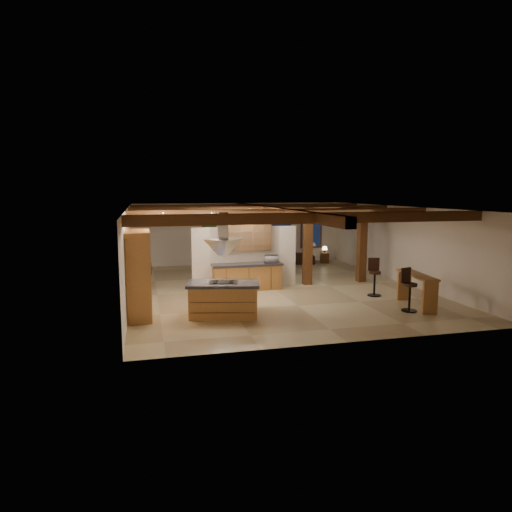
{
  "coord_description": "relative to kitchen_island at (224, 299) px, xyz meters",
  "views": [
    {
      "loc": [
        -4.5,
        -15.34,
        3.48
      ],
      "look_at": [
        -0.58,
        0.5,
        1.14
      ],
      "focal_mm": 32.0,
      "sensor_mm": 36.0,
      "label": 1
    }
  ],
  "objects": [
    {
      "name": "ground",
      "position": [
        2.4,
        3.13,
        -0.49
      ],
      "size": [
        12.0,
        12.0,
        0.0
      ],
      "primitive_type": "plane",
      "color": "#C4B383",
      "rests_on": "ground"
    },
    {
      "name": "room_walls",
      "position": [
        2.4,
        3.13,
        1.29
      ],
      "size": [
        12.0,
        12.0,
        12.0
      ],
      "color": "beige",
      "rests_on": "ground"
    },
    {
      "name": "ceiling_beams",
      "position": [
        2.4,
        3.13,
        2.27
      ],
      "size": [
        10.0,
        12.0,
        0.28
      ],
      "color": "#402510",
      "rests_on": "room_walls"
    },
    {
      "name": "timber_posts",
      "position": [
        4.9,
        3.63,
        1.27
      ],
      "size": [
        2.5,
        0.3,
        2.9
      ],
      "color": "#402510",
      "rests_on": "ground"
    },
    {
      "name": "partition_wall",
      "position": [
        1.4,
        3.63,
        0.61
      ],
      "size": [
        3.8,
        0.18,
        2.2
      ],
      "primitive_type": "cube",
      "color": "beige",
      "rests_on": "ground"
    },
    {
      "name": "pantry_cabinet",
      "position": [
        -2.26,
        0.53,
        0.71
      ],
      "size": [
        0.67,
        1.6,
        2.4
      ],
      "color": "#A67835",
      "rests_on": "ground"
    },
    {
      "name": "back_counter",
      "position": [
        1.4,
        3.24,
        -0.02
      ],
      "size": [
        2.5,
        0.66,
        0.94
      ],
      "color": "#A67835",
      "rests_on": "ground"
    },
    {
      "name": "upper_display_cabinet",
      "position": [
        1.4,
        3.44,
        1.36
      ],
      "size": [
        1.8,
        0.36,
        0.95
      ],
      "color": "#A67835",
      "rests_on": "partition_wall"
    },
    {
      "name": "range_hood",
      "position": [
        0.0,
        0.0,
        1.29
      ],
      "size": [
        1.1,
        1.1,
        1.4
      ],
      "color": "silver",
      "rests_on": "room_walls"
    },
    {
      "name": "back_windows",
      "position": [
        5.2,
        9.07,
        1.01
      ],
      "size": [
        2.7,
        0.07,
        1.7
      ],
      "color": "#402510",
      "rests_on": "room_walls"
    },
    {
      "name": "framed_art",
      "position": [
        0.9,
        9.07,
        1.21
      ],
      "size": [
        0.65,
        0.05,
        0.85
      ],
      "color": "#402510",
      "rests_on": "room_walls"
    },
    {
      "name": "recessed_cans",
      "position": [
        -0.13,
        1.2,
        2.38
      ],
      "size": [
        3.16,
        2.46,
        0.03
      ],
      "color": "silver",
      "rests_on": "room_walls"
    },
    {
      "name": "kitchen_island",
      "position": [
        0.0,
        0.0,
        0.0
      ],
      "size": [
        2.16,
        1.47,
        0.98
      ],
      "color": "#A67835",
      "rests_on": "ground"
    },
    {
      "name": "dining_table",
      "position": [
        2.63,
        6.42,
        -0.17
      ],
      "size": [
        1.99,
        1.38,
        0.64
      ],
      "primitive_type": "imported",
      "rotation": [
        0.0,
        0.0,
        -0.22
      ],
      "color": "#3D1D0F",
      "rests_on": "ground"
    },
    {
      "name": "sofa",
      "position": [
        4.9,
        8.4,
        -0.21
      ],
      "size": [
        2.03,
        1.15,
        0.56
      ],
      "primitive_type": "imported",
      "rotation": [
        0.0,
        0.0,
        2.92
      ],
      "color": "black",
      "rests_on": "ground"
    },
    {
      "name": "microwave",
      "position": [
        2.3,
        3.24,
        0.58
      ],
      "size": [
        0.53,
        0.41,
        0.26
      ],
      "primitive_type": "imported",
      "rotation": [
        0.0,
        0.0,
        2.95
      ],
      "color": "silver",
      "rests_on": "back_counter"
    },
    {
      "name": "bar_counter",
      "position": [
        5.83,
        -0.32,
        0.18
      ],
      "size": [
        0.72,
        1.95,
        1.0
      ],
      "color": "#A67835",
      "rests_on": "ground"
    },
    {
      "name": "side_table",
      "position": [
        6.41,
        8.26,
        -0.24
      ],
      "size": [
        0.5,
        0.5,
        0.5
      ],
      "primitive_type": "cube",
      "rotation": [
        0.0,
        0.0,
        -0.29
      ],
      "color": "#402510",
      "rests_on": "ground"
    },
    {
      "name": "table_lamp",
      "position": [
        6.41,
        8.26,
        0.22
      ],
      "size": [
        0.26,
        0.26,
        0.3
      ],
      "color": "black",
      "rests_on": "side_table"
    },
    {
      "name": "bar_stool_a",
      "position": [
        5.32,
        -0.71,
        0.14
      ],
      "size": [
        0.45,
        0.47,
        1.25
      ],
      "color": "black",
      "rests_on": "ground"
    },
    {
      "name": "bar_stool_b",
      "position": [
        5.32,
        1.32,
        0.14
      ],
      "size": [
        0.45,
        0.46,
        1.25
      ],
      "color": "black",
      "rests_on": "ground"
    },
    {
      "name": "dining_chairs",
      "position": [
        2.63,
        6.42,
        0.16
      ],
      "size": [
        2.5,
        2.5,
        1.28
      ],
      "color": "#402510",
      "rests_on": "ground"
    }
  ]
}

